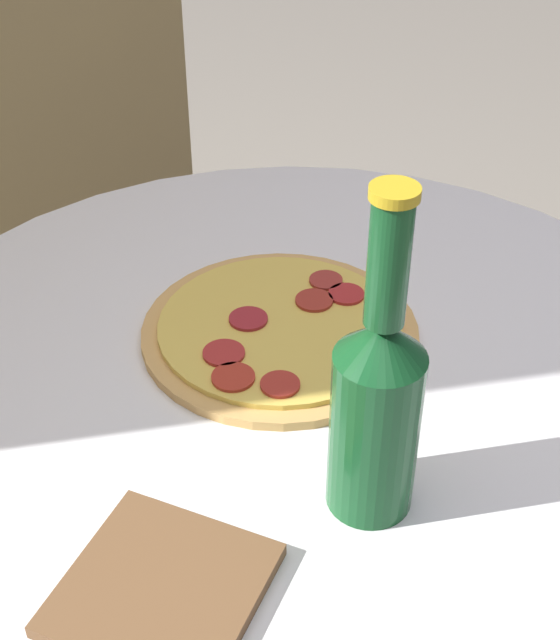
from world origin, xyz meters
name	(u,v)px	position (x,y,z in m)	size (l,w,h in m)	color
table	(297,510)	(0.00, 0.00, 0.51)	(0.89, 0.89, 0.70)	white
pizza	(280,330)	(0.05, 0.05, 0.71)	(0.28, 0.28, 0.02)	tan
beer_bottle	(376,403)	(-0.10, -0.13, 0.81)	(0.07, 0.07, 0.29)	#144C23
pizza_paddle	(144,618)	(-0.29, -0.05, 0.71)	(0.27, 0.16, 0.02)	brown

